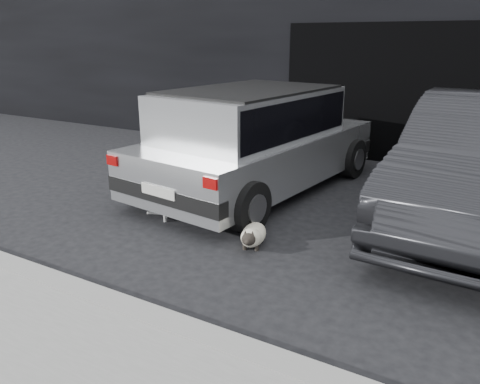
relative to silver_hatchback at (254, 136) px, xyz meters
The scene contains 7 objects.
ground 1.46m from the silver_hatchback, 75.27° to the right, with size 80.00×80.00×0.00m, color black.
building_facade 5.29m from the silver_hatchback, 75.08° to the left, with size 34.00×4.00×5.00m, color black.
garage_opening 3.17m from the silver_hatchback, 65.60° to the left, with size 4.00×0.10×2.60m, color black.
curb 4.03m from the silver_hatchback, 70.83° to the right, with size 18.00×0.25×0.12m, color gray.
silver_hatchback is the anchor object (origin of this frame).
cat_siamese 2.27m from the silver_hatchback, 62.14° to the right, with size 0.44×0.80×0.29m.
cat_white 1.84m from the silver_hatchback, 98.72° to the right, with size 0.58×0.47×0.32m.
Camera 1 is at (3.07, -5.19, 2.33)m, focal length 35.00 mm.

